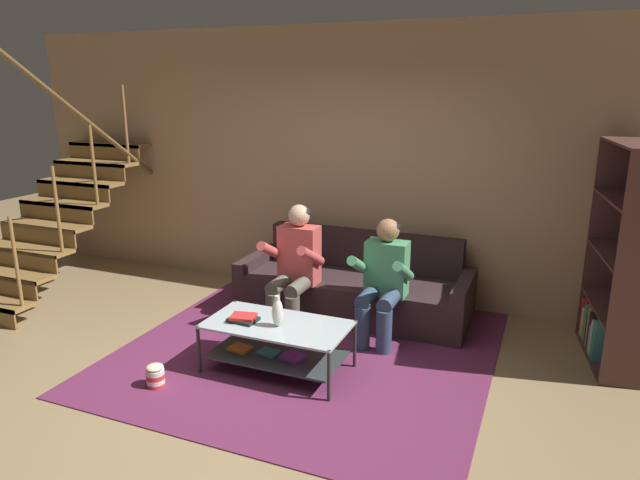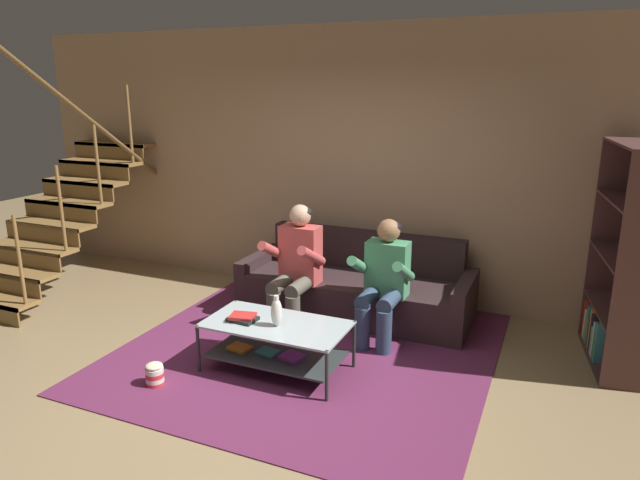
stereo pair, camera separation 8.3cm
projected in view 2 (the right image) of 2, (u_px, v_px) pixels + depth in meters
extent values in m
plane|color=#967C56|center=(246.00, 395.00, 4.35)|extent=(16.80, 16.80, 0.00)
cube|color=tan|center=(359.00, 165.00, 6.14)|extent=(8.40, 0.12, 2.90)
cube|color=olive|center=(12.00, 272.00, 6.02)|extent=(1.09, 0.28, 0.04)
cube|color=brown|center=(2.00, 283.00, 5.93)|extent=(1.09, 0.02, 0.20)
cube|color=olive|center=(32.00, 247.00, 6.22)|extent=(1.09, 0.28, 0.04)
cube|color=brown|center=(23.00, 257.00, 6.12)|extent=(1.09, 0.02, 0.20)
cube|color=olive|center=(51.00, 224.00, 6.41)|extent=(1.09, 0.28, 0.04)
cube|color=brown|center=(42.00, 233.00, 6.32)|extent=(1.09, 0.02, 0.20)
cube|color=olive|center=(68.00, 202.00, 6.61)|extent=(1.09, 0.28, 0.04)
cube|color=brown|center=(60.00, 211.00, 6.51)|extent=(1.09, 0.02, 0.20)
cube|color=olive|center=(85.00, 182.00, 6.80)|extent=(1.09, 0.28, 0.04)
cube|color=brown|center=(77.00, 190.00, 6.71)|extent=(1.09, 0.02, 0.20)
cube|color=olive|center=(101.00, 162.00, 7.00)|extent=(1.09, 0.28, 0.04)
cube|color=brown|center=(93.00, 170.00, 6.90)|extent=(1.09, 0.02, 0.20)
cube|color=olive|center=(115.00, 144.00, 7.19)|extent=(1.09, 0.28, 0.04)
cube|color=brown|center=(109.00, 151.00, 7.10)|extent=(1.09, 0.02, 0.20)
cube|color=olive|center=(130.00, 126.00, 7.39)|extent=(1.09, 0.28, 0.04)
cube|color=brown|center=(123.00, 133.00, 7.29)|extent=(1.09, 0.02, 0.20)
cylinder|color=olive|center=(20.00, 260.00, 5.51)|extent=(0.04, 0.04, 0.90)
cylinder|color=olive|center=(61.00, 209.00, 5.90)|extent=(0.04, 0.04, 0.90)
cylinder|color=olive|center=(98.00, 164.00, 6.29)|extent=(0.04, 0.04, 0.90)
cylinder|color=olive|center=(130.00, 124.00, 6.68)|extent=(0.04, 0.04, 0.90)
cylinder|color=olive|center=(158.00, 89.00, 7.07)|extent=(0.04, 0.04, 0.90)
cylinder|color=brown|center=(93.00, 123.00, 6.17)|extent=(0.05, 2.27, 1.63)
cube|color=#332225|center=(355.00, 296.00, 5.83)|extent=(2.08, 0.86, 0.40)
cube|color=black|center=(366.00, 250.00, 6.03)|extent=(2.08, 0.18, 0.40)
cube|color=#332225|center=(260.00, 276.00, 6.24)|extent=(0.13, 0.86, 0.52)
cube|color=#332225|center=(464.00, 306.00, 5.39)|extent=(0.13, 0.86, 0.52)
cylinder|color=#595649|center=(274.00, 313.00, 5.39)|extent=(0.14, 0.14, 0.40)
cylinder|color=#595649|center=(293.00, 316.00, 5.31)|extent=(0.14, 0.14, 0.40)
cylinder|color=#595649|center=(282.00, 283.00, 5.48)|extent=(0.14, 0.42, 0.14)
cylinder|color=#595649|center=(301.00, 286.00, 5.41)|extent=(0.14, 0.42, 0.14)
cube|color=#C44B49|center=(301.00, 254.00, 5.57)|extent=(0.38, 0.22, 0.57)
cylinder|color=#C44B49|center=(273.00, 251.00, 5.47)|extent=(0.09, 0.49, 0.31)
cylinder|color=#C44B49|center=(312.00, 256.00, 5.31)|extent=(0.09, 0.49, 0.31)
sphere|color=tan|center=(300.00, 215.00, 5.46)|extent=(0.21, 0.21, 0.21)
ellipsoid|color=black|center=(301.00, 212.00, 5.47)|extent=(0.21, 0.21, 0.13)
cylinder|color=#324660|center=(362.00, 328.00, 5.05)|extent=(0.14, 0.14, 0.40)
cylinder|color=#324660|center=(384.00, 332.00, 4.97)|extent=(0.14, 0.14, 0.40)
cylinder|color=#324660|center=(369.00, 296.00, 5.14)|extent=(0.14, 0.42, 0.14)
cylinder|color=#324660|center=(391.00, 299.00, 5.07)|extent=(0.14, 0.42, 0.14)
cube|color=#489263|center=(387.00, 269.00, 5.23)|extent=(0.38, 0.22, 0.51)
cylinder|color=#489263|center=(360.00, 266.00, 5.14)|extent=(0.09, 0.49, 0.31)
cylinder|color=#489263|center=(404.00, 272.00, 4.98)|extent=(0.09, 0.49, 0.31)
sphere|color=#9A6D48|center=(389.00, 231.00, 5.14)|extent=(0.21, 0.21, 0.21)
ellipsoid|color=black|center=(389.00, 227.00, 5.15)|extent=(0.21, 0.21, 0.13)
cube|color=#ACBEC1|center=(276.00, 324.00, 4.62)|extent=(1.16, 0.61, 0.02)
cube|color=#323C3B|center=(277.00, 354.00, 4.69)|extent=(1.07, 0.56, 0.02)
cylinder|color=#292D29|center=(198.00, 349.00, 4.64)|extent=(0.03, 0.03, 0.42)
cylinder|color=#292D29|center=(327.00, 377.00, 4.20)|extent=(0.03, 0.03, 0.42)
cylinder|color=#292D29|center=(236.00, 323.00, 5.15)|extent=(0.03, 0.03, 0.42)
cylinder|color=#292D29|center=(354.00, 345.00, 4.71)|extent=(0.03, 0.03, 0.42)
cube|color=orange|center=(239.00, 348.00, 4.75)|extent=(0.20, 0.17, 0.02)
cube|color=teal|center=(268.00, 352.00, 4.68)|extent=(0.19, 0.16, 0.02)
cube|color=purple|center=(292.00, 357.00, 4.59)|extent=(0.21, 0.20, 0.03)
cube|color=#65264A|center=(316.00, 343.00, 5.22)|extent=(3.14, 3.38, 0.01)
cube|color=#814E66|center=(316.00, 342.00, 5.22)|extent=(1.73, 1.86, 0.00)
ellipsoid|color=silver|center=(277.00, 312.00, 4.54)|extent=(0.09, 0.09, 0.23)
cylinder|color=silver|center=(276.00, 299.00, 4.51)|extent=(0.04, 0.04, 0.05)
cube|color=black|center=(243.00, 319.00, 4.67)|extent=(0.24, 0.18, 0.03)
cube|color=red|center=(243.00, 316.00, 4.66)|extent=(0.23, 0.20, 0.02)
cube|color=#4F2F2D|center=(611.00, 242.00, 5.11)|extent=(0.34, 0.07, 1.85)
cube|color=#4F2F2D|center=(640.00, 277.00, 4.17)|extent=(0.34, 0.07, 1.85)
cube|color=#4F2F2D|center=(609.00, 360.00, 4.88)|extent=(0.49, 1.03, 0.02)
cube|color=#4F2F2D|center=(616.00, 311.00, 4.76)|extent=(0.49, 1.03, 0.02)
cube|color=#4F2F2D|center=(624.00, 258.00, 4.64)|extent=(0.49, 1.03, 0.02)
cube|color=#4F2F2D|center=(632.00, 202.00, 4.52)|extent=(0.49, 1.03, 0.02)
cube|color=red|center=(598.00, 319.00, 5.27)|extent=(0.25, 0.08, 0.35)
cube|color=silver|center=(600.00, 325.00, 5.23)|extent=(0.28, 0.09, 0.27)
cube|color=orange|center=(603.00, 327.00, 5.18)|extent=(0.30, 0.08, 0.29)
cube|color=teal|center=(600.00, 325.00, 5.13)|extent=(0.23, 0.08, 0.34)
cube|color=teal|center=(605.00, 333.00, 5.09)|extent=(0.31, 0.08, 0.24)
cube|color=#272C2D|center=(605.00, 334.00, 5.05)|extent=(0.29, 0.07, 0.27)
cube|color=orange|center=(604.00, 330.00, 4.99)|extent=(0.24, 0.08, 0.37)
cube|color=#271F27|center=(609.00, 335.00, 4.94)|extent=(0.31, 0.09, 0.34)
cube|color=#77A0A9|center=(609.00, 342.00, 4.90)|extent=(0.30, 0.09, 0.25)
cube|color=silver|center=(606.00, 341.00, 4.85)|extent=(0.23, 0.08, 0.32)
cube|color=green|center=(610.00, 343.00, 4.79)|extent=(0.26, 0.08, 0.34)
cube|color=teal|center=(613.00, 345.00, 4.74)|extent=(0.28, 0.08, 0.35)
cylinder|color=red|center=(155.00, 383.00, 4.48)|extent=(0.14, 0.14, 0.04)
cylinder|color=white|center=(155.00, 379.00, 4.47)|extent=(0.14, 0.14, 0.04)
cylinder|color=red|center=(155.00, 375.00, 4.46)|extent=(0.14, 0.14, 0.04)
cylinder|color=white|center=(154.00, 370.00, 4.45)|extent=(0.14, 0.14, 0.04)
ellipsoid|color=beige|center=(154.00, 366.00, 4.44)|extent=(0.14, 0.14, 0.05)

